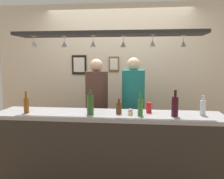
{
  "coord_description": "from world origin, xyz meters",
  "views": [
    {
      "loc": [
        0.36,
        -3.07,
        1.61
      ],
      "look_at": [
        0.0,
        0.1,
        1.22
      ],
      "focal_mm": 37.74,
      "sensor_mm": 36.0,
      "label": 1
    }
  ],
  "objects_px": {
    "drink_can": "(149,108)",
    "cupcake": "(130,112)",
    "bottle_champagne_green": "(90,104)",
    "bottle_wine_dark_red": "(175,106)",
    "person_right_teal_shirt": "(133,102)",
    "picture_frame_caricature": "(79,65)",
    "bottle_beer_brown_stubby": "(119,108)",
    "bottle_beer_green_import": "(140,106)",
    "picture_frame_crest": "(114,64)",
    "bottle_beer_amber_tall": "(26,104)",
    "bottle_soda_clear": "(203,107)",
    "person_left_brown_shirt": "(97,102)"
  },
  "relations": [
    {
      "from": "cupcake",
      "to": "picture_frame_crest",
      "type": "distance_m",
      "value": 1.6
    },
    {
      "from": "person_left_brown_shirt",
      "to": "bottle_beer_brown_stubby",
      "type": "xyz_separation_m",
      "value": [
        0.4,
        -0.77,
        0.08
      ]
    },
    {
      "from": "bottle_wine_dark_red",
      "to": "bottle_champagne_green",
      "type": "height_order",
      "value": "same"
    },
    {
      "from": "bottle_beer_brown_stubby",
      "to": "drink_can",
      "type": "bearing_deg",
      "value": 16.03
    },
    {
      "from": "bottle_soda_clear",
      "to": "picture_frame_crest",
      "type": "height_order",
      "value": "picture_frame_crest"
    },
    {
      "from": "drink_can",
      "to": "picture_frame_caricature",
      "type": "xyz_separation_m",
      "value": [
        -1.19,
        1.31,
        0.49
      ]
    },
    {
      "from": "person_left_brown_shirt",
      "to": "picture_frame_caricature",
      "type": "relative_size",
      "value": 4.82
    },
    {
      "from": "bottle_beer_brown_stubby",
      "to": "bottle_beer_amber_tall",
      "type": "xyz_separation_m",
      "value": [
        -1.11,
        -0.07,
        0.03
      ]
    },
    {
      "from": "bottle_wine_dark_red",
      "to": "bottle_beer_amber_tall",
      "type": "distance_m",
      "value": 1.74
    },
    {
      "from": "person_right_teal_shirt",
      "to": "bottle_beer_green_import",
      "type": "height_order",
      "value": "person_right_teal_shirt"
    },
    {
      "from": "bottle_beer_brown_stubby",
      "to": "bottle_beer_green_import",
      "type": "xyz_separation_m",
      "value": [
        0.25,
        -0.06,
        0.03
      ]
    },
    {
      "from": "bottle_beer_amber_tall",
      "to": "picture_frame_crest",
      "type": "relative_size",
      "value": 1.0
    },
    {
      "from": "bottle_champagne_green",
      "to": "cupcake",
      "type": "distance_m",
      "value": 0.47
    },
    {
      "from": "picture_frame_caricature",
      "to": "bottle_champagne_green",
      "type": "bearing_deg",
      "value": -71.12
    },
    {
      "from": "bottle_champagne_green",
      "to": "bottle_beer_amber_tall",
      "type": "height_order",
      "value": "bottle_champagne_green"
    },
    {
      "from": "person_right_teal_shirt",
      "to": "drink_can",
      "type": "distance_m",
      "value": 0.7
    },
    {
      "from": "bottle_beer_amber_tall",
      "to": "person_left_brown_shirt",
      "type": "bearing_deg",
      "value": 50.05
    },
    {
      "from": "bottle_champagne_green",
      "to": "picture_frame_crest",
      "type": "bearing_deg",
      "value": 85.37
    },
    {
      "from": "bottle_wine_dark_red",
      "to": "picture_frame_crest",
      "type": "xyz_separation_m",
      "value": [
        -0.84,
        1.48,
        0.45
      ]
    },
    {
      "from": "bottle_beer_brown_stubby",
      "to": "picture_frame_crest",
      "type": "bearing_deg",
      "value": 98.38
    },
    {
      "from": "person_right_teal_shirt",
      "to": "cupcake",
      "type": "xyz_separation_m",
      "value": [
        -0.01,
        -0.83,
        0.03
      ]
    },
    {
      "from": "bottle_champagne_green",
      "to": "drink_can",
      "type": "bearing_deg",
      "value": 13.55
    },
    {
      "from": "picture_frame_caricature",
      "to": "picture_frame_crest",
      "type": "bearing_deg",
      "value": 0.0
    },
    {
      "from": "drink_can",
      "to": "bottle_wine_dark_red",
      "type": "bearing_deg",
      "value": -30.24
    },
    {
      "from": "bottle_beer_green_import",
      "to": "drink_can",
      "type": "xyz_separation_m",
      "value": [
        0.1,
        0.16,
        -0.04
      ]
    },
    {
      "from": "bottle_beer_amber_tall",
      "to": "bottle_champagne_green",
      "type": "bearing_deg",
      "value": 0.53
    },
    {
      "from": "cupcake",
      "to": "person_right_teal_shirt",
      "type": "bearing_deg",
      "value": 89.22
    },
    {
      "from": "bottle_champagne_green",
      "to": "bottle_beer_green_import",
      "type": "height_order",
      "value": "bottle_champagne_green"
    },
    {
      "from": "picture_frame_crest",
      "to": "picture_frame_caricature",
      "type": "bearing_deg",
      "value": 180.0
    },
    {
      "from": "bottle_beer_amber_tall",
      "to": "bottle_beer_green_import",
      "type": "distance_m",
      "value": 1.36
    },
    {
      "from": "drink_can",
      "to": "picture_frame_crest",
      "type": "bearing_deg",
      "value": 113.23
    },
    {
      "from": "person_right_teal_shirt",
      "to": "drink_can",
      "type": "xyz_separation_m",
      "value": [
        0.2,
        -0.67,
        0.05
      ]
    },
    {
      "from": "person_right_teal_shirt",
      "to": "picture_frame_caricature",
      "type": "distance_m",
      "value": 1.29
    },
    {
      "from": "bottle_champagne_green",
      "to": "drink_can",
      "type": "relative_size",
      "value": 2.46
    },
    {
      "from": "bottle_beer_brown_stubby",
      "to": "bottle_beer_green_import",
      "type": "height_order",
      "value": "bottle_beer_green_import"
    },
    {
      "from": "bottle_beer_brown_stubby",
      "to": "picture_frame_crest",
      "type": "height_order",
      "value": "picture_frame_crest"
    },
    {
      "from": "picture_frame_caricature",
      "to": "person_left_brown_shirt",
      "type": "bearing_deg",
      "value": -56.15
    },
    {
      "from": "bottle_beer_brown_stubby",
      "to": "bottle_champagne_green",
      "type": "relative_size",
      "value": 0.6
    },
    {
      "from": "bottle_beer_brown_stubby",
      "to": "bottle_champagne_green",
      "type": "bearing_deg",
      "value": -169.2
    },
    {
      "from": "bottle_beer_amber_tall",
      "to": "picture_frame_caricature",
      "type": "bearing_deg",
      "value": 79.45
    },
    {
      "from": "bottle_beer_brown_stubby",
      "to": "bottle_beer_green_import",
      "type": "bearing_deg",
      "value": -12.95
    },
    {
      "from": "bottle_wine_dark_red",
      "to": "bottle_beer_green_import",
      "type": "distance_m",
      "value": 0.38
    },
    {
      "from": "drink_can",
      "to": "cupcake",
      "type": "xyz_separation_m",
      "value": [
        -0.22,
        -0.16,
        -0.03
      ]
    },
    {
      "from": "bottle_wine_dark_red",
      "to": "bottle_soda_clear",
      "type": "distance_m",
      "value": 0.34
    },
    {
      "from": "bottle_wine_dark_red",
      "to": "drink_can",
      "type": "bearing_deg",
      "value": 149.76
    },
    {
      "from": "drink_can",
      "to": "picture_frame_caricature",
      "type": "relative_size",
      "value": 0.36
    },
    {
      "from": "bottle_wine_dark_red",
      "to": "person_right_teal_shirt",
      "type": "bearing_deg",
      "value": 120.19
    },
    {
      "from": "picture_frame_crest",
      "to": "picture_frame_caricature",
      "type": "height_order",
      "value": "picture_frame_caricature"
    },
    {
      "from": "bottle_beer_amber_tall",
      "to": "bottle_beer_green_import",
      "type": "xyz_separation_m",
      "value": [
        1.36,
        0.01,
        0.0
      ]
    },
    {
      "from": "person_left_brown_shirt",
      "to": "person_right_teal_shirt",
      "type": "relative_size",
      "value": 0.99
    }
  ]
}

